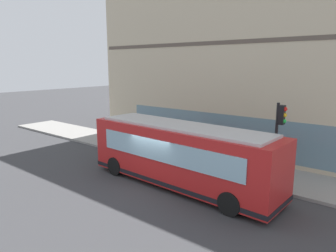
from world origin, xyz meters
TOP-DOWN VIEW (x-y plane):
  - ground at (0.00, 0.00)m, footprint 120.00×120.00m
  - sidewalk_curb at (4.39, 0.00)m, footprint 3.57×40.00m
  - building_corner at (10.70, 0.00)m, footprint 9.11×21.45m
  - city_bus_nearside at (0.59, -0.89)m, footprint 2.96×10.14m
  - traffic_light_near_corner at (3.12, -4.71)m, footprint 0.32×0.49m
  - fire_hydrant at (5.21, -2.42)m, footprint 0.35×0.35m
  - pedestrian_near_hydrant at (5.40, 6.64)m, footprint 0.32×0.32m
  - pedestrian_by_light_pole at (4.06, 5.42)m, footprint 0.32×0.32m
  - pedestrian_walking_along_curb at (4.04, -1.70)m, footprint 0.32×0.32m
  - newspaper_vending_box at (3.43, -0.89)m, footprint 0.44×0.42m

SIDE VIEW (x-z plane):
  - ground at x=0.00m, z-range 0.00..0.00m
  - sidewalk_curb at x=4.39m, z-range 0.00..0.15m
  - fire_hydrant at x=5.21m, z-range 0.14..0.88m
  - newspaper_vending_box at x=3.43m, z-range 0.15..1.05m
  - pedestrian_by_light_pole at x=4.06m, z-range 0.26..1.83m
  - pedestrian_near_hydrant at x=5.40m, z-range 0.27..1.91m
  - pedestrian_walking_along_curb at x=4.04m, z-range 0.28..1.96m
  - city_bus_nearside at x=0.59m, z-range 0.02..3.09m
  - traffic_light_near_corner at x=3.12m, z-range 0.94..4.95m
  - building_corner at x=10.70m, z-range -0.01..13.11m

